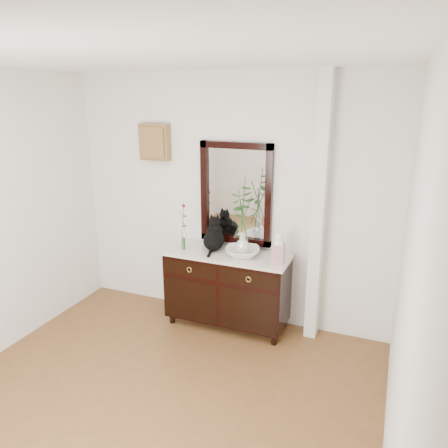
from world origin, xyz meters
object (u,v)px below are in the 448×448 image
at_px(cat, 214,234).
at_px(lotus_bowl, 242,252).
at_px(ginger_jar, 279,248).
at_px(sideboard, 227,285).

height_order(cat, lotus_bowl, cat).
distance_m(cat, ginger_jar, 0.75).
bearing_deg(ginger_jar, sideboard, 173.57).
height_order(cat, ginger_jar, cat).
bearing_deg(lotus_bowl, cat, 170.90).
bearing_deg(cat, sideboard, -25.09).
relative_size(sideboard, cat, 3.66).
xyz_separation_m(lotus_bowl, ginger_jar, (0.40, -0.04, 0.11)).
height_order(lotus_bowl, ginger_jar, ginger_jar).
xyz_separation_m(cat, ginger_jar, (0.74, -0.10, -0.02)).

